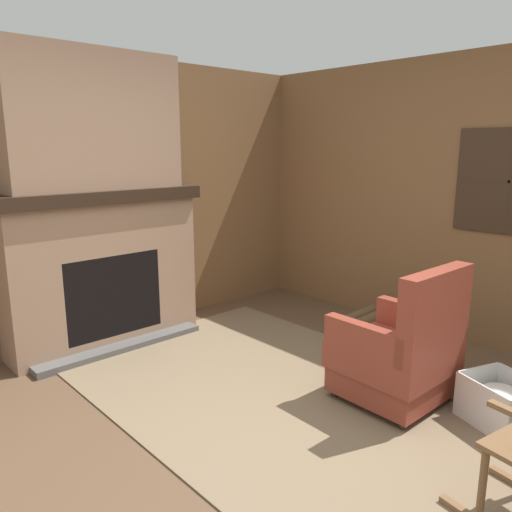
{
  "coord_description": "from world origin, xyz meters",
  "views": [
    {
      "loc": [
        1.84,
        -1.9,
        1.75
      ],
      "look_at": [
        -0.96,
        0.69,
        0.9
      ],
      "focal_mm": 35.0,
      "sensor_mm": 36.0,
      "label": 1
    }
  ],
  "objects_px": {
    "oil_lamp_vase": "(20,184)",
    "storage_case": "(162,177)",
    "armchair": "(399,354)",
    "firewood_stack": "(366,324)",
    "laundry_basket": "(502,403)"
  },
  "relations": [
    {
      "from": "oil_lamp_vase",
      "to": "storage_case",
      "type": "height_order",
      "value": "oil_lamp_vase"
    },
    {
      "from": "armchair",
      "to": "oil_lamp_vase",
      "type": "height_order",
      "value": "oil_lamp_vase"
    },
    {
      "from": "armchair",
      "to": "oil_lamp_vase",
      "type": "relative_size",
      "value": 4.44
    },
    {
      "from": "firewood_stack",
      "to": "laundry_basket",
      "type": "distance_m",
      "value": 1.65
    },
    {
      "from": "laundry_basket",
      "to": "storage_case",
      "type": "distance_m",
      "value": 3.34
    },
    {
      "from": "firewood_stack",
      "to": "oil_lamp_vase",
      "type": "distance_m",
      "value": 3.21
    },
    {
      "from": "armchair",
      "to": "firewood_stack",
      "type": "relative_size",
      "value": 2.15
    },
    {
      "from": "armchair",
      "to": "laundry_basket",
      "type": "bearing_deg",
      "value": -158.84
    },
    {
      "from": "firewood_stack",
      "to": "storage_case",
      "type": "distance_m",
      "value": 2.36
    },
    {
      "from": "laundry_basket",
      "to": "firewood_stack",
      "type": "bearing_deg",
      "value": 155.87
    },
    {
      "from": "storage_case",
      "to": "laundry_basket",
      "type": "bearing_deg",
      "value": 9.84
    },
    {
      "from": "armchair",
      "to": "firewood_stack",
      "type": "bearing_deg",
      "value": -43.87
    },
    {
      "from": "laundry_basket",
      "to": "oil_lamp_vase",
      "type": "bearing_deg",
      "value": -149.19
    },
    {
      "from": "armchair",
      "to": "laundry_basket",
      "type": "height_order",
      "value": "armchair"
    },
    {
      "from": "oil_lamp_vase",
      "to": "armchair",
      "type": "bearing_deg",
      "value": 33.26
    }
  ]
}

